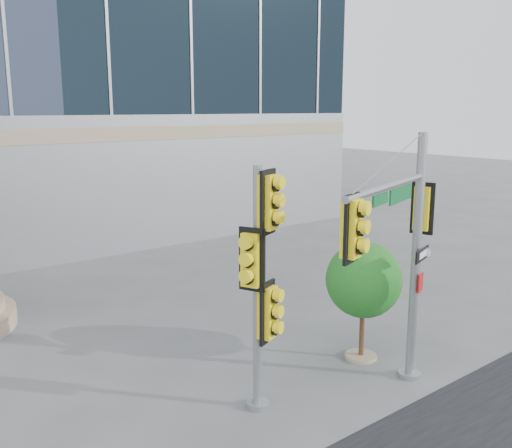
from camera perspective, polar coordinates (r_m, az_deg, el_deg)
ground at (r=13.65m, az=4.79°, el=-15.93°), size 120.00×120.00×0.00m
main_signal_pole at (r=12.41m, az=14.44°, el=-1.45°), size 4.32×1.78×5.77m
secondary_signal_pole at (r=11.54m, az=0.53°, el=-4.76°), size 0.98×0.70×5.19m
street_tree at (r=14.58m, az=10.77°, el=-5.77°), size 1.95×1.90×3.04m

